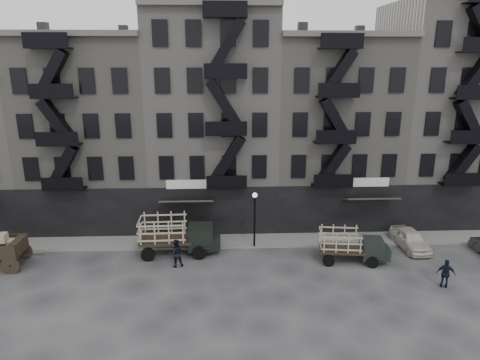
{
  "coord_description": "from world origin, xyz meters",
  "views": [
    {
      "loc": [
        0.73,
        -26.42,
        13.55
      ],
      "look_at": [
        1.99,
        4.0,
        4.84
      ],
      "focal_mm": 32.0,
      "sensor_mm": 36.0,
      "label": 1
    }
  ],
  "objects_px": {
    "car_east": "(410,239)",
    "pedestrian_mid": "(176,253)",
    "policeman": "(446,274)",
    "stake_truck_west": "(177,232)",
    "stake_truck_east": "(352,243)"
  },
  "relations": [
    {
      "from": "stake_truck_west",
      "to": "pedestrian_mid",
      "type": "distance_m",
      "value": 2.11
    },
    {
      "from": "policeman",
      "to": "pedestrian_mid",
      "type": "bearing_deg",
      "value": 8.53
    },
    {
      "from": "stake_truck_west",
      "to": "car_east",
      "type": "distance_m",
      "value": 17.07
    },
    {
      "from": "stake_truck_east",
      "to": "pedestrian_mid",
      "type": "xyz_separation_m",
      "value": [
        -11.99,
        -0.26,
        -0.36
      ]
    },
    {
      "from": "stake_truck_east",
      "to": "car_east",
      "type": "distance_m",
      "value": 5.37
    },
    {
      "from": "pedestrian_mid",
      "to": "policeman",
      "type": "xyz_separation_m",
      "value": [
        16.71,
        -3.43,
        -0.05
      ]
    },
    {
      "from": "stake_truck_east",
      "to": "policeman",
      "type": "xyz_separation_m",
      "value": [
        4.72,
        -3.69,
        -0.41
      ]
    },
    {
      "from": "pedestrian_mid",
      "to": "car_east",
      "type": "bearing_deg",
      "value": 171.07
    },
    {
      "from": "car_east",
      "to": "pedestrian_mid",
      "type": "relative_size",
      "value": 2.15
    },
    {
      "from": "pedestrian_mid",
      "to": "policeman",
      "type": "distance_m",
      "value": 17.05
    },
    {
      "from": "car_east",
      "to": "pedestrian_mid",
      "type": "distance_m",
      "value": 17.1
    },
    {
      "from": "stake_truck_west",
      "to": "stake_truck_east",
      "type": "distance_m",
      "value": 12.2
    },
    {
      "from": "car_east",
      "to": "policeman",
      "type": "bearing_deg",
      "value": -96.49
    },
    {
      "from": "stake_truck_west",
      "to": "policeman",
      "type": "distance_m",
      "value": 17.67
    },
    {
      "from": "car_east",
      "to": "stake_truck_east",
      "type": "bearing_deg",
      "value": -162.57
    }
  ]
}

